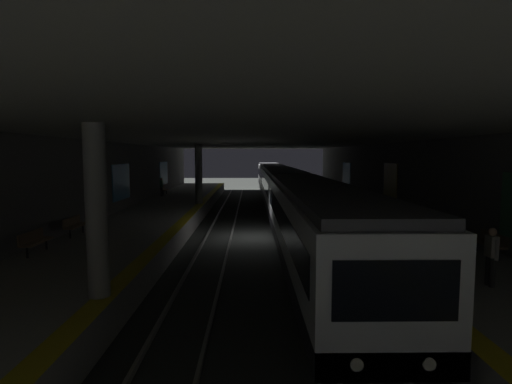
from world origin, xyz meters
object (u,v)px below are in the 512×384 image
object	(u,v)px
bench_right_far	(164,189)
trash_bin	(436,230)
bench_left_mid	(373,199)
bench_left_far	(344,189)
pillar_far	(199,174)
metro_train	(281,188)
bench_left_near	(490,242)
backpack_on_floor	(357,203)
pillar_near	(97,211)
person_waiting_near	(161,186)
bench_right_near	(35,240)
person_walking_mid	(491,255)
bench_right_mid	(75,224)
suitcase_rolling	(436,244)

from	to	relation	value
bench_right_far	trash_bin	size ratio (longest dim) A/B	2.00
bench_left_mid	bench_left_far	distance (m)	8.87
pillar_far	metro_train	size ratio (longest dim) A/B	0.08
bench_left_near	backpack_on_floor	size ratio (longest dim) A/B	4.25
metro_train	trash_bin	distance (m)	17.38
backpack_on_floor	pillar_near	bearing A→B (deg)	147.90
pillar_near	person_waiting_near	world-z (taller)	pillar_near
metro_train	bench_right_near	distance (m)	21.54
bench_right_near	trash_bin	size ratio (longest dim) A/B	2.00
person_walking_mid	trash_bin	world-z (taller)	person_walking_mid
bench_left_far	bench_right_near	size ratio (longest dim) A/B	1.00
bench_right_mid	bench_right_near	bearing A→B (deg)	180.00
bench_right_mid	bench_left_far	bearing A→B (deg)	-41.73
person_waiting_near	person_walking_mid	world-z (taller)	person_walking_mid
bench_right_mid	backpack_on_floor	size ratio (longest dim) A/B	4.25
bench_left_far	person_waiting_near	size ratio (longest dim) A/B	1.02
person_waiting_near	bench_right_near	bearing A→B (deg)	179.77
bench_left_far	suitcase_rolling	size ratio (longest dim) A/B	1.90
pillar_far	bench_left_far	xyz separation A→B (m)	(6.93, -12.88, -1.75)
bench_left_far	bench_right_near	world-z (taller)	same
pillar_near	backpack_on_floor	world-z (taller)	pillar_near
person_waiting_near	bench_left_near	bearing A→B (deg)	-141.91
bench_left_near	pillar_far	bearing A→B (deg)	38.50
bench_right_near	person_waiting_near	xyz separation A→B (m)	(21.12, -0.09, 0.38)
person_waiting_near	pillar_far	bearing A→B (deg)	-143.15
bench_left_mid	bench_right_mid	size ratio (longest dim) A/B	1.00
bench_left_mid	bench_right_near	xyz separation A→B (m)	(-13.71, 17.07, 0.00)
pillar_far	suitcase_rolling	distance (m)	19.23
pillar_far	bench_right_near	xyz separation A→B (m)	(-15.65, 4.18, -1.75)
metro_train	backpack_on_floor	distance (m)	6.94
bench_right_far	suitcase_rolling	distance (m)	27.11
bench_left_mid	trash_bin	xyz separation A→B (m)	(-11.48, 0.73, -0.10)
suitcase_rolling	metro_train	bearing A→B (deg)	14.08
backpack_on_floor	suitcase_rolling	bearing A→B (deg)	177.31
bench_right_near	person_waiting_near	world-z (taller)	person_waiting_near
pillar_near	bench_right_far	world-z (taller)	pillar_near
bench_right_far	person_waiting_near	xyz separation A→B (m)	(-1.35, -0.09, 0.38)
bench_left_far	backpack_on_floor	xyz separation A→B (m)	(-8.31, 1.02, -0.32)
metro_train	trash_bin	size ratio (longest dim) A/B	63.22
bench_right_mid	person_waiting_near	distance (m)	17.68
metro_train	bench_right_far	world-z (taller)	metro_train
backpack_on_floor	trash_bin	bearing A→B (deg)	-178.62
pillar_near	metro_train	size ratio (longest dim) A/B	0.08
bench_left_far	trash_bin	size ratio (longest dim) A/B	2.00
metro_train	person_walking_mid	xyz separation A→B (m)	(-22.61, -4.29, -0.06)
bench_left_far	bench_right_near	bearing A→B (deg)	142.92
bench_left_mid	trash_bin	size ratio (longest dim) A/B	2.00
bench_right_mid	person_walking_mid	world-z (taller)	person_walking_mid
bench_left_mid	trash_bin	bearing A→B (deg)	176.34
bench_right_far	suitcase_rolling	size ratio (longest dim) A/B	1.90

